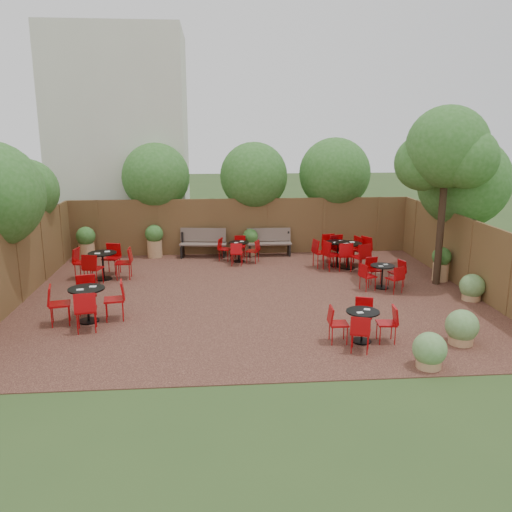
{
  "coord_description": "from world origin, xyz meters",
  "views": [
    {
      "loc": [
        -1.01,
        -13.46,
        4.39
      ],
      "look_at": [
        0.15,
        0.5,
        1.0
      ],
      "focal_mm": 37.0,
      "sensor_mm": 36.0,
      "label": 1
    }
  ],
  "objects": [
    {
      "name": "bistro_tables",
      "position": [
        0.22,
        1.13,
        0.47
      ],
      "size": [
        9.53,
        8.54,
        0.96
      ],
      "color": "black",
      "rests_on": "courtyard_paving"
    },
    {
      "name": "park_bench_left",
      "position": [
        -1.35,
        4.63,
        0.53
      ],
      "size": [
        1.66,
        0.73,
        0.99
      ],
      "rotation": [
        0.0,
        0.0,
        -0.13
      ],
      "color": "brown",
      "rests_on": "courtyard_paving"
    },
    {
      "name": "planters",
      "position": [
        -1.37,
        3.82,
        0.61
      ],
      "size": [
        11.53,
        4.28,
        1.16
      ],
      "color": "tan",
      "rests_on": "courtyard_paving"
    },
    {
      "name": "courtyard_paving",
      "position": [
        0.0,
        0.0,
        0.01
      ],
      "size": [
        12.0,
        10.0,
        0.02
      ],
      "primitive_type": "cube",
      "color": "#341B15",
      "rests_on": "ground"
    },
    {
      "name": "neighbour_building",
      "position": [
        -4.5,
        8.0,
        4.0
      ],
      "size": [
        5.0,
        4.0,
        8.0
      ],
      "primitive_type": "cube",
      "color": "silver",
      "rests_on": "ground"
    },
    {
      "name": "fence_right",
      "position": [
        6.0,
        0.0,
        1.0
      ],
      "size": [
        0.08,
        10.0,
        2.0
      ],
      "primitive_type": "cube",
      "color": "brown",
      "rests_on": "ground"
    },
    {
      "name": "fence_left",
      "position": [
        -6.0,
        0.0,
        1.0
      ],
      "size": [
        0.08,
        10.0,
        2.0
      ],
      "primitive_type": "cube",
      "color": "brown",
      "rests_on": "ground"
    },
    {
      "name": "park_bench_right",
      "position": [
        0.96,
        4.63,
        0.51
      ],
      "size": [
        1.55,
        0.51,
        0.96
      ],
      "rotation": [
        0.0,
        0.0,
        -0.01
      ],
      "color": "brown",
      "rests_on": "courtyard_paving"
    },
    {
      "name": "courtyard_tree",
      "position": [
        5.39,
        0.68,
        3.74
      ],
      "size": [
        2.5,
        2.4,
        5.01
      ],
      "rotation": [
        0.0,
        0.0,
        0.38
      ],
      "color": "black",
      "rests_on": "courtyard_paving"
    },
    {
      "name": "overhang_foliage",
      "position": [
        -0.63,
        2.95,
        2.75
      ],
      "size": [
        15.82,
        10.66,
        2.77
      ],
      "color": "#2E6420",
      "rests_on": "ground"
    },
    {
      "name": "ground",
      "position": [
        0.0,
        0.0,
        0.0
      ],
      "size": [
        80.0,
        80.0,
        0.0
      ],
      "primitive_type": "plane",
      "color": "#354F23",
      "rests_on": "ground"
    },
    {
      "name": "low_shrubs",
      "position": [
        4.27,
        -3.02,
        0.36
      ],
      "size": [
        3.36,
        4.44,
        0.74
      ],
      "color": "tan",
      "rests_on": "courtyard_paving"
    },
    {
      "name": "fence_back",
      "position": [
        0.0,
        5.0,
        1.0
      ],
      "size": [
        12.0,
        0.08,
        2.0
      ],
      "primitive_type": "cube",
      "color": "brown",
      "rests_on": "ground"
    }
  ]
}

